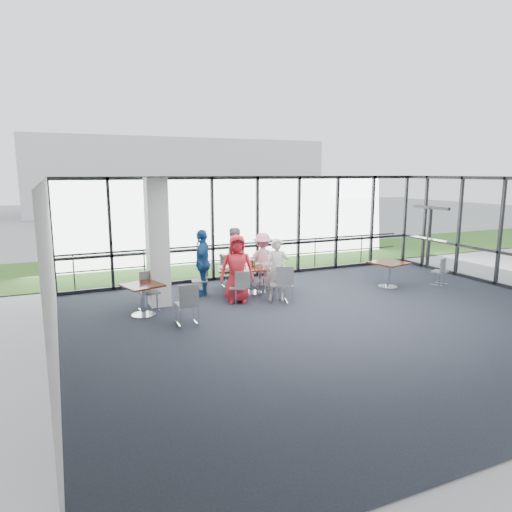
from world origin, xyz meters
name	(u,v)px	position (x,y,z in m)	size (l,w,h in m)	color
floor	(347,321)	(0.00, 0.00, -0.01)	(12.00, 10.00, 0.02)	#212430
ceiling	(352,178)	(0.00, 0.00, 3.20)	(12.00, 10.00, 0.04)	silver
wall_left	(52,276)	(-6.00, 0.00, 1.60)	(0.10, 10.00, 3.20)	silver
curtain_wall_back	(257,227)	(0.00, 5.00, 1.60)	(12.00, 0.10, 3.20)	white
exit_door	(429,238)	(6.00, 3.75, 1.05)	(0.12, 1.60, 2.10)	black
structural_column	(157,242)	(-3.60, 3.00, 1.60)	(0.50, 0.50, 3.20)	white
apron	(209,252)	(0.00, 10.00, -0.02)	(80.00, 70.00, 0.02)	gray
grass_strip	(226,260)	(0.00, 8.00, 0.01)	(80.00, 5.00, 0.01)	#26631E
hangar_main	(174,176)	(4.00, 32.00, 3.00)	(24.00, 10.00, 6.00)	#BBBCC2
guard_rail	(250,258)	(0.00, 5.60, 0.50)	(0.06, 0.06, 12.00)	#2D2D33
main_table	(252,271)	(-1.02, 3.10, 0.62)	(2.09, 1.48, 0.75)	#361409
side_table_left	(143,290)	(-4.14, 2.27, 0.62)	(1.01, 1.01, 0.75)	#361409
side_table_right	(389,266)	(2.89, 2.10, 0.64)	(1.09, 1.09, 0.75)	#361409
diner_near_left	(237,269)	(-1.70, 2.47, 0.88)	(0.86, 0.56, 1.76)	red
diner_near_right	(277,270)	(-0.68, 2.20, 0.82)	(0.59, 0.43, 1.63)	silver
diner_far_left	(233,258)	(-1.24, 3.92, 0.88)	(0.85, 0.53, 1.76)	gray
diner_far_right	(263,260)	(-0.40, 3.71, 0.79)	(1.02, 0.53, 1.58)	pink
diner_end	(203,263)	(-2.32, 3.43, 0.91)	(1.06, 0.58, 1.81)	navy
chair_main_nl	(237,287)	(-1.74, 2.33, 0.42)	(0.41, 0.41, 0.83)	slate
chair_main_nr	(279,284)	(-0.73, 2.01, 0.47)	(0.46, 0.46, 0.95)	slate
chair_main_fl	(229,272)	(-1.31, 4.09, 0.44)	(0.43, 0.43, 0.88)	slate
chair_main_fr	(265,270)	(-0.24, 3.92, 0.43)	(0.42, 0.42, 0.86)	slate
chair_main_end	(200,281)	(-2.42, 3.40, 0.43)	(0.42, 0.42, 0.85)	slate
chair_spare_la	(187,304)	(-3.37, 1.23, 0.46)	(0.45, 0.45, 0.92)	slate
chair_spare_lb	(149,292)	(-3.94, 2.61, 0.46)	(0.45, 0.45, 0.91)	slate
chair_spare_r	(440,272)	(4.47, 1.69, 0.41)	(0.40, 0.40, 0.82)	slate
plate_nl	(234,269)	(-1.60, 2.96, 0.76)	(0.28, 0.28, 0.01)	white
plate_nr	(274,268)	(-0.56, 2.62, 0.76)	(0.26, 0.26, 0.01)	white
plate_fl	(235,264)	(-1.33, 3.58, 0.76)	(0.25, 0.25, 0.01)	white
plate_fr	(266,264)	(-0.50, 3.29, 0.76)	(0.24, 0.24, 0.01)	white
plate_end	(224,268)	(-1.77, 3.27, 0.76)	(0.28, 0.28, 0.01)	white
tumbler_a	(245,267)	(-1.31, 2.89, 0.81)	(0.06, 0.06, 0.13)	white
tumbler_b	(264,266)	(-0.77, 2.79, 0.81)	(0.06, 0.06, 0.13)	white
tumbler_c	(253,262)	(-0.88, 3.31, 0.83)	(0.08, 0.08, 0.15)	white
tumbler_d	(230,266)	(-1.63, 3.15, 0.82)	(0.07, 0.07, 0.14)	white
menu_a	(247,270)	(-1.32, 2.70, 0.75)	(0.31, 0.21, 0.00)	white
menu_b	(281,268)	(-0.34, 2.64, 0.75)	(0.30, 0.21, 0.00)	white
menu_c	(255,264)	(-0.74, 3.46, 0.75)	(0.32, 0.22, 0.00)	white
condiment_caddy	(254,265)	(-0.93, 3.16, 0.77)	(0.10, 0.07, 0.04)	black
ketchup_bottle	(252,263)	(-0.99, 3.11, 0.84)	(0.06, 0.06, 0.18)	#A8040C
green_bottle	(255,263)	(-0.93, 3.09, 0.85)	(0.05, 0.05, 0.20)	#157324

